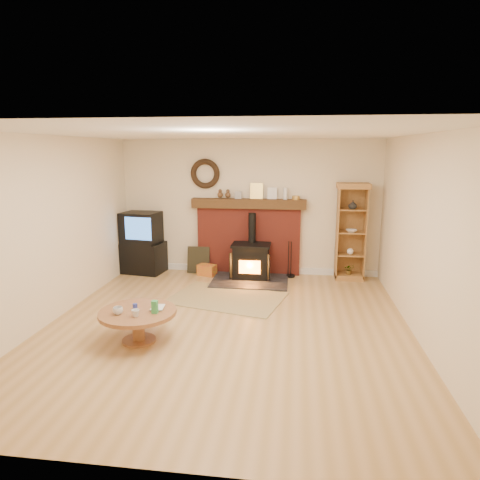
# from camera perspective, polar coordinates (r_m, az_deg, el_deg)

# --- Properties ---
(ground) EXTENTS (5.50, 5.50, 0.00)m
(ground) POSITION_cam_1_polar(r_m,az_deg,el_deg) (6.04, -1.76, -11.48)
(ground) COLOR #AE8448
(ground) RESTS_ON ground
(room_shell) EXTENTS (5.02, 5.52, 2.61)m
(room_shell) POSITION_cam_1_polar(r_m,az_deg,el_deg) (5.68, -1.90, 5.03)
(room_shell) COLOR beige
(room_shell) RESTS_ON ground
(chimney_breast) EXTENTS (2.20, 0.22, 1.78)m
(chimney_breast) POSITION_cam_1_polar(r_m,az_deg,el_deg) (8.34, 1.15, 0.88)
(chimney_breast) COLOR maroon
(chimney_breast) RESTS_ON ground
(wood_stove) EXTENTS (1.40, 1.00, 1.24)m
(wood_stove) POSITION_cam_1_polar(r_m,az_deg,el_deg) (8.05, 1.46, -3.01)
(wood_stove) COLOR black
(wood_stove) RESTS_ON ground
(area_rug) EXTENTS (2.03, 1.62, 0.01)m
(area_rug) POSITION_cam_1_polar(r_m,az_deg,el_deg) (7.11, -1.78, -7.74)
(area_rug) COLOR brown
(area_rug) RESTS_ON ground
(tv_unit) EXTENTS (0.90, 0.69, 1.21)m
(tv_unit) POSITION_cam_1_polar(r_m,az_deg,el_deg) (8.68, -12.93, -0.49)
(tv_unit) COLOR black
(tv_unit) RESTS_ON ground
(curio_cabinet) EXTENTS (0.58, 0.42, 1.81)m
(curio_cabinet) POSITION_cam_1_polar(r_m,az_deg,el_deg) (8.22, 14.55, 1.10)
(curio_cabinet) COLOR #8F5D2E
(curio_cabinet) RESTS_ON ground
(firelog_box) EXTENTS (0.39, 0.31, 0.21)m
(firelog_box) POSITION_cam_1_polar(r_m,az_deg,el_deg) (8.37, -4.43, -4.01)
(firelog_box) COLOR gold
(firelog_box) RESTS_ON ground
(leaning_painting) EXTENTS (0.44, 0.12, 0.53)m
(leaning_painting) POSITION_cam_1_polar(r_m,az_deg,el_deg) (8.51, -5.56, -2.66)
(leaning_painting) COLOR black
(leaning_painting) RESTS_ON ground
(fire_tools) EXTENTS (0.16, 0.16, 0.70)m
(fire_tools) POSITION_cam_1_polar(r_m,az_deg,el_deg) (8.29, 6.73, -4.22)
(fire_tools) COLOR black
(fire_tools) RESTS_ON ground
(coffee_table) EXTENTS (0.97, 0.97, 0.57)m
(coffee_table) POSITION_cam_1_polar(r_m,az_deg,el_deg) (5.63, -13.47, -9.90)
(coffee_table) COLOR brown
(coffee_table) RESTS_ON ground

